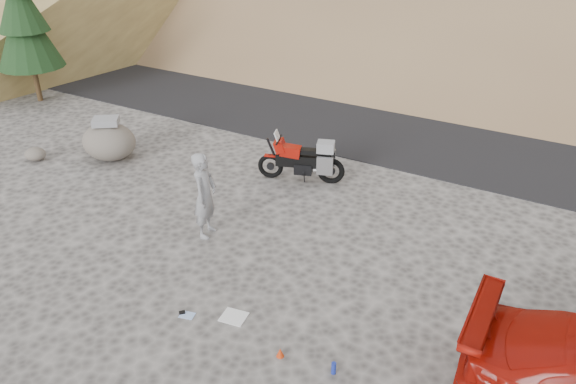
% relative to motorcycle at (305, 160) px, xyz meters
% --- Properties ---
extents(ground, '(140.00, 140.00, 0.00)m').
position_rel_motorcycle_xyz_m(ground, '(-0.15, -3.74, -0.57)').
color(ground, '#43403E').
rests_on(ground, ground).
extents(road, '(120.00, 7.00, 0.05)m').
position_rel_motorcycle_xyz_m(road, '(-0.15, 5.26, -0.57)').
color(road, black).
rests_on(road, ground).
extents(conifer_verge, '(2.20, 2.20, 5.04)m').
position_rel_motorcycle_xyz_m(conifer_verge, '(-11.15, 0.76, 2.32)').
color(conifer_verge, '#3B2915').
rests_on(conifer_verge, ground).
extents(motorcycle, '(2.17, 1.08, 1.34)m').
position_rel_motorcycle_xyz_m(motorcycle, '(0.00, 0.00, 0.00)').
color(motorcycle, black).
rests_on(motorcycle, ground).
extents(man, '(0.61, 0.79, 1.92)m').
position_rel_motorcycle_xyz_m(man, '(-0.63, -3.29, -0.57)').
color(man, gray).
rests_on(man, ground).
extents(boulder, '(1.96, 1.84, 1.19)m').
position_rel_motorcycle_xyz_m(boulder, '(-5.34, -1.51, -0.05)').
color(boulder, '#57524B').
rests_on(boulder, ground).
extents(small_rock, '(0.69, 0.64, 0.36)m').
position_rel_motorcycle_xyz_m(small_rock, '(-7.08, -2.64, -0.40)').
color(small_rock, '#57524B').
rests_on(small_rock, ground).
extents(gear_white_cloth, '(0.49, 0.45, 0.01)m').
position_rel_motorcycle_xyz_m(gear_white_cloth, '(1.43, -5.26, -0.57)').
color(gear_white_cloth, white).
rests_on(gear_white_cloth, ground).
extents(gear_bottle, '(0.09, 0.09, 0.21)m').
position_rel_motorcycle_xyz_m(gear_bottle, '(3.53, -5.55, -0.47)').
color(gear_bottle, navy).
rests_on(gear_bottle, ground).
extents(gear_funnel, '(0.13, 0.13, 0.17)m').
position_rel_motorcycle_xyz_m(gear_funnel, '(2.62, -5.65, -0.49)').
color(gear_funnel, red).
rests_on(gear_funnel, ground).
extents(gear_glove_b, '(0.13, 0.13, 0.03)m').
position_rel_motorcycle_xyz_m(gear_glove_b, '(0.58, -5.63, -0.56)').
color(gear_glove_b, black).
rests_on(gear_glove_b, ground).
extents(gear_blue_cloth, '(0.30, 0.25, 0.01)m').
position_rel_motorcycle_xyz_m(gear_blue_cloth, '(0.69, -5.63, -0.57)').
color(gear_blue_cloth, '#98B7EC').
rests_on(gear_blue_cloth, ground).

